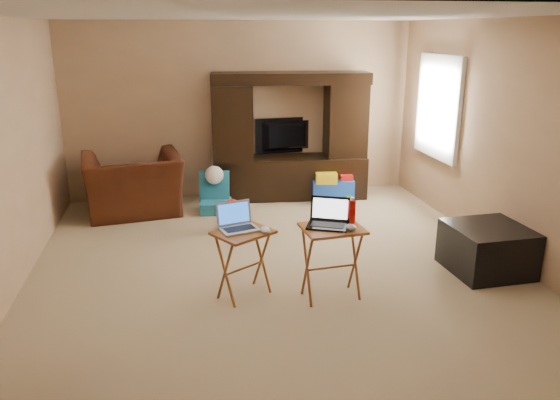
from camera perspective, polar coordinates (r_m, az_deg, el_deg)
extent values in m
plane|color=tan|center=(5.75, -0.38, -7.04)|extent=(5.50, 5.50, 0.00)
plane|color=silver|center=(5.23, -0.44, 18.74)|extent=(5.50, 5.50, 0.00)
plane|color=tan|center=(8.03, -4.04, 9.30)|extent=(5.00, 0.00, 5.00)
plane|color=tan|center=(2.81, 9.94, -6.56)|extent=(5.00, 0.00, 5.00)
plane|color=tan|center=(5.49, -27.07, 3.62)|extent=(0.00, 5.50, 5.50)
plane|color=tan|center=(6.30, 22.70, 5.74)|extent=(0.00, 5.50, 5.50)
plane|color=white|center=(7.58, 16.33, 9.32)|extent=(0.00, 1.20, 1.20)
cube|color=white|center=(7.58, 16.19, 9.32)|extent=(0.06, 1.14, 1.34)
cube|color=black|center=(7.89, 1.05, 6.65)|extent=(2.25, 0.76, 1.81)
imported|color=black|center=(8.10, 0.74, 6.67)|extent=(0.93, 0.21, 0.53)
imported|color=#41170E|center=(7.53, -15.09, 1.58)|extent=(1.38, 1.25, 0.80)
cube|color=black|center=(5.97, 20.83, -4.80)|extent=(0.77, 0.77, 0.48)
cube|color=brown|center=(5.05, -3.80, -6.67)|extent=(0.62, 0.59, 0.64)
cube|color=#9B5925|center=(5.02, 5.40, -6.55)|extent=(0.57, 0.47, 0.69)
cube|color=#A2A2A6|center=(4.92, -4.29, -1.88)|extent=(0.40, 0.36, 0.24)
cube|color=black|center=(4.86, 5.04, -1.47)|extent=(0.45, 0.42, 0.24)
ellipsoid|color=white|center=(4.88, -1.56, -3.14)|extent=(0.10, 0.14, 0.05)
ellipsoid|color=#424348|center=(4.81, 7.41, -2.90)|extent=(0.11, 0.15, 0.06)
cylinder|color=red|center=(4.99, 7.50, -1.22)|extent=(0.07, 0.07, 0.21)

